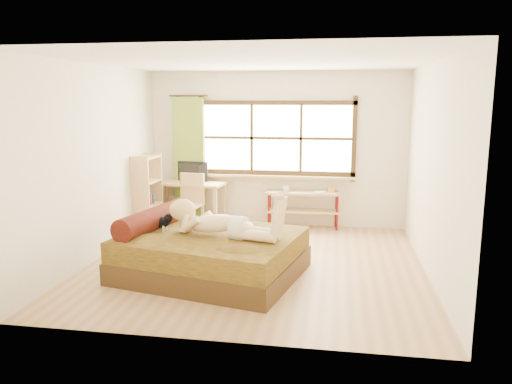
% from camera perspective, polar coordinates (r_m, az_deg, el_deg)
% --- Properties ---
extents(floor, '(4.50, 4.50, 0.00)m').
position_cam_1_polar(floor, '(6.90, -0.06, -8.20)').
color(floor, '#9E754C').
rests_on(floor, ground).
extents(ceiling, '(4.50, 4.50, 0.00)m').
position_cam_1_polar(ceiling, '(6.55, -0.07, 14.75)').
color(ceiling, white).
rests_on(ceiling, wall_back).
extents(wall_back, '(4.50, 0.00, 4.50)m').
position_cam_1_polar(wall_back, '(8.81, 2.33, 4.89)').
color(wall_back, silver).
rests_on(wall_back, floor).
extents(wall_front, '(4.50, 0.00, 4.50)m').
position_cam_1_polar(wall_front, '(4.42, -4.82, -0.86)').
color(wall_front, silver).
rests_on(wall_front, floor).
extents(wall_left, '(0.00, 4.50, 4.50)m').
position_cam_1_polar(wall_left, '(7.30, -17.79, 3.21)').
color(wall_left, silver).
rests_on(wall_left, floor).
extents(wall_right, '(0.00, 4.50, 4.50)m').
position_cam_1_polar(wall_right, '(6.61, 19.56, 2.38)').
color(wall_right, silver).
rests_on(wall_right, floor).
extents(window, '(2.80, 0.16, 1.46)m').
position_cam_1_polar(window, '(8.76, 2.31, 5.90)').
color(window, '#FFEDBF').
rests_on(window, wall_back).
extents(curtain, '(0.55, 0.10, 2.20)m').
position_cam_1_polar(curtain, '(9.03, -7.60, 3.67)').
color(curtain, olive).
rests_on(curtain, wall_back).
extents(bed, '(2.47, 2.14, 0.82)m').
position_cam_1_polar(bed, '(6.46, -5.53, -6.89)').
color(bed, black).
rests_on(bed, floor).
extents(woman, '(1.56, 0.75, 0.64)m').
position_cam_1_polar(woman, '(6.20, -3.96, -2.16)').
color(woman, beige).
rests_on(woman, bed).
extents(kitten, '(0.34, 0.20, 0.26)m').
position_cam_1_polar(kitten, '(6.63, -10.99, -3.20)').
color(kitten, black).
rests_on(kitten, bed).
extents(desk, '(1.31, 0.73, 0.78)m').
position_cam_1_polar(desk, '(8.92, -7.59, 0.50)').
color(desk, tan).
rests_on(desk, floor).
extents(monitor, '(0.62, 0.16, 0.35)m').
position_cam_1_polar(monitor, '(8.92, -7.54, 2.32)').
color(monitor, black).
rests_on(monitor, desk).
extents(chair, '(0.49, 0.49, 0.98)m').
position_cam_1_polar(chair, '(8.57, -7.55, -0.81)').
color(chair, tan).
rests_on(chair, floor).
extents(pipe_shelf, '(1.30, 0.40, 0.73)m').
position_cam_1_polar(pipe_shelf, '(8.72, 5.47, -1.07)').
color(pipe_shelf, tan).
rests_on(pipe_shelf, floor).
extents(cup, '(0.12, 0.12, 0.09)m').
position_cam_1_polar(cup, '(8.70, 3.43, 0.39)').
color(cup, gray).
rests_on(cup, pipe_shelf).
extents(book, '(0.20, 0.26, 0.02)m').
position_cam_1_polar(book, '(8.67, 6.72, 0.06)').
color(book, gray).
rests_on(book, pipe_shelf).
extents(bookshelf, '(0.35, 0.58, 1.30)m').
position_cam_1_polar(bookshelf, '(8.59, -12.33, -0.13)').
color(bookshelf, tan).
rests_on(bookshelf, floor).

